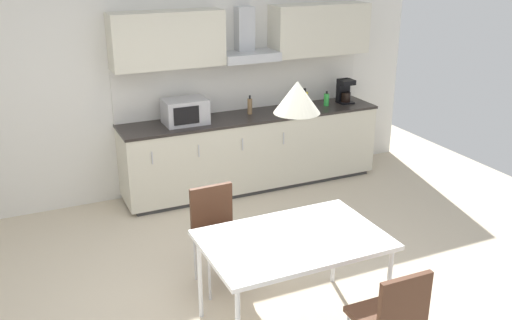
{
  "coord_description": "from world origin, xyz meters",
  "views": [
    {
      "loc": [
        -1.57,
        -3.62,
        2.79
      ],
      "look_at": [
        0.4,
        0.67,
        1.0
      ],
      "focal_mm": 40.0,
      "sensor_mm": 36.0,
      "label": 1
    }
  ],
  "objects_px": {
    "microwave": "(185,111)",
    "coffee_maker": "(345,91)",
    "bottle_brown": "(250,106)",
    "chair_far_left": "(216,226)",
    "bottle_green": "(326,99)",
    "chair_near_right": "(393,314)",
    "pendant_lamp": "(297,97)",
    "bottle_yellow": "(305,100)",
    "dining_table": "(293,244)"
  },
  "relations": [
    {
      "from": "chair_near_right",
      "to": "coffee_maker",
      "type": "bearing_deg",
      "value": 62.08
    },
    {
      "from": "bottle_yellow",
      "to": "chair_far_left",
      "type": "relative_size",
      "value": 0.29
    },
    {
      "from": "chair_far_left",
      "to": "pendant_lamp",
      "type": "bearing_deg",
      "value": -69.68
    },
    {
      "from": "bottle_yellow",
      "to": "pendant_lamp",
      "type": "relative_size",
      "value": 0.79
    },
    {
      "from": "coffee_maker",
      "to": "bottle_yellow",
      "type": "relative_size",
      "value": 1.19
    },
    {
      "from": "dining_table",
      "to": "chair_near_right",
      "type": "height_order",
      "value": "chair_near_right"
    },
    {
      "from": "microwave",
      "to": "bottle_brown",
      "type": "height_order",
      "value": "microwave"
    },
    {
      "from": "bottle_yellow",
      "to": "bottle_green",
      "type": "distance_m",
      "value": 0.32
    },
    {
      "from": "chair_far_left",
      "to": "chair_near_right",
      "type": "bearing_deg",
      "value": -69.78
    },
    {
      "from": "bottle_yellow",
      "to": "bottle_brown",
      "type": "distance_m",
      "value": 0.71
    },
    {
      "from": "chair_near_right",
      "to": "bottle_green",
      "type": "bearing_deg",
      "value": 65.63
    },
    {
      "from": "microwave",
      "to": "coffee_maker",
      "type": "distance_m",
      "value": 2.12
    },
    {
      "from": "chair_near_right",
      "to": "dining_table",
      "type": "bearing_deg",
      "value": 110.12
    },
    {
      "from": "microwave",
      "to": "coffee_maker",
      "type": "relative_size",
      "value": 1.6
    },
    {
      "from": "coffee_maker",
      "to": "chair_far_left",
      "type": "height_order",
      "value": "coffee_maker"
    },
    {
      "from": "dining_table",
      "to": "chair_far_left",
      "type": "relative_size",
      "value": 1.54
    },
    {
      "from": "bottle_green",
      "to": "pendant_lamp",
      "type": "bearing_deg",
      "value": -125.37
    },
    {
      "from": "dining_table",
      "to": "chair_far_left",
      "type": "xyz_separation_m",
      "value": [
        -0.3,
        0.82,
        -0.18
      ]
    },
    {
      "from": "microwave",
      "to": "bottle_brown",
      "type": "xyz_separation_m",
      "value": [
        0.81,
        0.05,
        -0.04
      ]
    },
    {
      "from": "bottle_yellow",
      "to": "bottle_brown",
      "type": "bearing_deg",
      "value": 175.2
    },
    {
      "from": "bottle_yellow",
      "to": "chair_far_left",
      "type": "height_order",
      "value": "bottle_yellow"
    },
    {
      "from": "chair_near_right",
      "to": "pendant_lamp",
      "type": "height_order",
      "value": "pendant_lamp"
    },
    {
      "from": "dining_table",
      "to": "chair_far_left",
      "type": "distance_m",
      "value": 0.89
    },
    {
      "from": "microwave",
      "to": "bottle_yellow",
      "type": "relative_size",
      "value": 1.91
    },
    {
      "from": "microwave",
      "to": "chair_far_left",
      "type": "distance_m",
      "value": 1.91
    },
    {
      "from": "microwave",
      "to": "coffee_maker",
      "type": "bearing_deg",
      "value": 0.71
    },
    {
      "from": "bottle_green",
      "to": "chair_near_right",
      "type": "height_order",
      "value": "bottle_green"
    },
    {
      "from": "coffee_maker",
      "to": "chair_near_right",
      "type": "bearing_deg",
      "value": -117.92
    },
    {
      "from": "dining_table",
      "to": "coffee_maker",
      "type": "bearing_deg",
      "value": 51.07
    },
    {
      "from": "chair_near_right",
      "to": "chair_far_left",
      "type": "relative_size",
      "value": 1.0
    },
    {
      "from": "coffee_maker",
      "to": "dining_table",
      "type": "bearing_deg",
      "value": -128.93
    },
    {
      "from": "bottle_brown",
      "to": "coffee_maker",
      "type": "bearing_deg",
      "value": -0.9
    },
    {
      "from": "coffee_maker",
      "to": "dining_table",
      "type": "relative_size",
      "value": 0.22
    },
    {
      "from": "bottle_green",
      "to": "dining_table",
      "type": "xyz_separation_m",
      "value": [
        -1.86,
        -2.62,
        -0.28
      ]
    },
    {
      "from": "chair_near_right",
      "to": "microwave",
      "type": "bearing_deg",
      "value": 94.55
    },
    {
      "from": "coffee_maker",
      "to": "pendant_lamp",
      "type": "distance_m",
      "value": 3.49
    },
    {
      "from": "coffee_maker",
      "to": "bottle_yellow",
      "type": "bearing_deg",
      "value": -176.31
    },
    {
      "from": "chair_far_left",
      "to": "bottle_brown",
      "type": "bearing_deg",
      "value": 58.29
    },
    {
      "from": "bottle_brown",
      "to": "pendant_lamp",
      "type": "height_order",
      "value": "pendant_lamp"
    },
    {
      "from": "chair_far_left",
      "to": "bottle_green",
      "type": "bearing_deg",
      "value": 39.71
    },
    {
      "from": "coffee_maker",
      "to": "bottle_brown",
      "type": "height_order",
      "value": "coffee_maker"
    },
    {
      "from": "coffee_maker",
      "to": "chair_far_left",
      "type": "bearing_deg",
      "value": -143.2
    },
    {
      "from": "microwave",
      "to": "pendant_lamp",
      "type": "height_order",
      "value": "pendant_lamp"
    },
    {
      "from": "pendant_lamp",
      "to": "microwave",
      "type": "bearing_deg",
      "value": 89.42
    },
    {
      "from": "bottle_brown",
      "to": "pendant_lamp",
      "type": "relative_size",
      "value": 0.7
    },
    {
      "from": "coffee_maker",
      "to": "bottle_green",
      "type": "distance_m",
      "value": 0.29
    },
    {
      "from": "microwave",
      "to": "bottle_yellow",
      "type": "height_order",
      "value": "microwave"
    },
    {
      "from": "bottle_yellow",
      "to": "microwave",
      "type": "bearing_deg",
      "value": 179.54
    },
    {
      "from": "bottle_yellow",
      "to": "chair_near_right",
      "type": "height_order",
      "value": "bottle_yellow"
    },
    {
      "from": "microwave",
      "to": "dining_table",
      "type": "bearing_deg",
      "value": -90.58
    }
  ]
}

